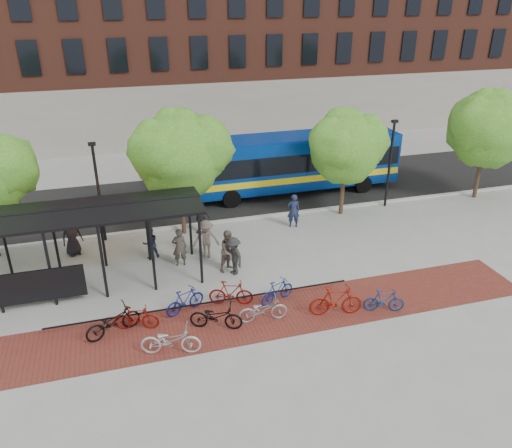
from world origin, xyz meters
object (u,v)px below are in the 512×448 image
object	(u,v)px
tree_b	(180,151)
pedestrian_7	(293,211)
pedestrian_8	(229,251)
bike_4	(216,316)
bike_5	(231,293)
pedestrian_9	(234,256)
bus_shelter	(69,221)
lamp_post_right	(390,161)
bike_9	(336,301)
bike_2	(171,340)
tree_c	(347,144)
bike_1	(136,318)
tree_d	(489,125)
pedestrian_4	(200,217)
bike_0	(113,322)
lamp_post_left	(98,190)
bike_6	(263,309)
bike_11	(384,301)
pedestrian_1	(179,247)
pedestrian_3	(206,239)
bus	(292,160)
pedestrian_0	(72,236)
pedestrian_2	(150,243)
bike_7	(277,291)
bike_3	(185,300)

from	to	relation	value
tree_b	pedestrian_7	bearing A→B (deg)	-9.26
pedestrian_8	bike_4	bearing A→B (deg)	-139.10
tree_b	bike_5	bearing A→B (deg)	-84.19
pedestrian_9	tree_b	bearing A→B (deg)	176.49
bus_shelter	lamp_post_right	distance (m)	17.61
bus_shelter	bike_9	size ratio (longest dim) A/B	5.04
lamp_post_right	pedestrian_7	size ratio (longest dim) A/B	2.74
bike_4	bike_5	xyz separation A→B (m)	(0.91, 1.38, 0.01)
bike_2	tree_c	bearing A→B (deg)	-34.88
bike_5	pedestrian_9	world-z (taller)	pedestrian_9
lamp_post_right	bike_1	bearing A→B (deg)	-151.79
bus_shelter	tree_d	distance (m)	23.59
pedestrian_4	pedestrian_7	distance (m)	4.97
bike_0	pedestrian_8	distance (m)	6.24
tree_c	lamp_post_left	size ratio (longest dim) A/B	1.16
tree_c	bike_6	distance (m)	11.84
bike_5	bike_11	world-z (taller)	bike_5
pedestrian_1	pedestrian_7	size ratio (longest dim) A/B	1.00
tree_b	pedestrian_3	size ratio (longest dim) A/B	3.37
lamp_post_right	pedestrian_4	world-z (taller)	lamp_post_right
pedestrian_4	bike_2	bearing A→B (deg)	-76.24
lamp_post_left	pedestrian_8	distance (m)	7.37
bus	bike_2	size ratio (longest dim) A/B	6.28
bike_4	pedestrian_4	bearing A→B (deg)	15.26
pedestrian_4	bike_4	bearing A→B (deg)	-66.15
bike_4	pedestrian_0	distance (m)	9.34
lamp_post_left	pedestrian_2	xyz separation A→B (m)	(2.10, -2.53, -1.98)
bike_0	pedestrian_3	distance (m)	6.59
lamp_post_left	bus	distance (m)	12.11
bus_shelter	bike_6	size ratio (longest dim) A/B	5.52
pedestrian_0	bus	bearing A→B (deg)	-0.83
pedestrian_7	pedestrian_9	world-z (taller)	pedestrian_7
bike_0	bike_7	xyz separation A→B (m)	(6.49, 0.34, -0.05)
lamp_post_left	pedestrian_2	world-z (taller)	lamp_post_left
bus	bike_3	distance (m)	14.14
bike_2	bus_shelter	bearing A→B (deg)	43.90
bike_6	bike_7	size ratio (longest dim) A/B	1.14
bike_9	bike_11	distance (m)	1.96
pedestrian_7	bus	bearing A→B (deg)	-98.69
pedestrian_8	bike_2	bearing A→B (deg)	-152.24
bike_4	pedestrian_8	bearing A→B (deg)	1.79
bike_7	pedestrian_2	bearing A→B (deg)	18.61
tree_d	bike_5	size ratio (longest dim) A/B	3.65
tree_b	bike_2	xyz separation A→B (m)	(-1.99, -9.51, -3.90)
tree_c	pedestrian_3	bearing A→B (deg)	-160.43
tree_d	bike_0	xyz separation A→B (m)	(-21.91, -7.84, -3.91)
lamp_post_left	pedestrian_0	xyz separation A→B (m)	(-1.45, -1.16, -1.77)
bus_shelter	pedestrian_1	bearing A→B (deg)	5.48
pedestrian_8	pedestrian_9	size ratio (longest dim) A/B	1.09
tree_c	bike_6	xyz separation A→B (m)	(-7.34, -8.58, -3.55)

